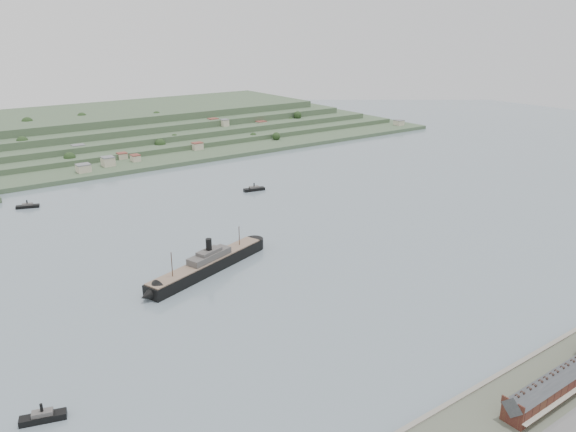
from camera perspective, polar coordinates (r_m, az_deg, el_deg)
ground at (r=336.70m, az=0.91°, el=-3.43°), size 1400.00×1400.00×0.00m
terrace_row at (r=229.36m, az=25.66°, el=-15.09°), size 55.60×9.80×11.07m
far_peninsula at (r=686.95m, az=-17.37°, el=8.34°), size 760.00×309.00×30.00m
steamship at (r=307.70m, az=-8.46°, el=-5.05°), size 89.75×38.83×22.26m
tugboat at (r=218.90m, az=-23.64°, el=-18.18°), size 15.64×8.42×6.81m
ferry_west at (r=454.11m, az=-24.94°, el=0.93°), size 16.59×9.33×6.00m
ferry_east at (r=455.40m, az=-3.46°, el=2.77°), size 17.95×8.07×6.50m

